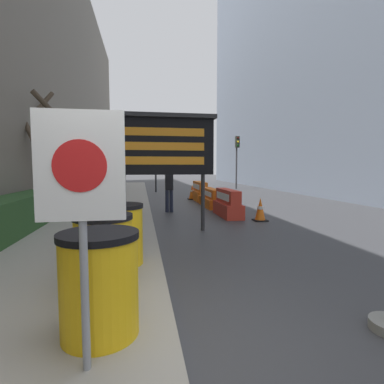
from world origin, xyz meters
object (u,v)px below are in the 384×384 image
(pedestrian_worker, at_px, (169,185))
(traffic_cone_near, at_px, (192,192))
(traffic_light_far_side, at_px, (237,151))
(barrel_drum_back, at_px, (120,234))
(traffic_cone_mid, at_px, (260,210))
(barrel_drum_middle, at_px, (104,253))
(jersey_barrier_red_striped, at_px, (228,204))
(jersey_barrier_orange_near, at_px, (200,192))
(message_board, at_px, (164,146))
(traffic_cone_far, at_px, (221,200))
(traffic_light_near_curb, at_px, (156,143))
(jersey_barrier_orange_far, at_px, (211,199))
(barrel_drum_foreground, at_px, (99,284))
(warning_sign, at_px, (81,189))

(pedestrian_worker, bearing_deg, traffic_cone_near, 159.92)
(traffic_light_far_side, bearing_deg, traffic_cone_near, -124.49)
(barrel_drum_back, relative_size, traffic_cone_mid, 1.33)
(traffic_cone_near, distance_m, pedestrian_worker, 4.47)
(barrel_drum_middle, bearing_deg, jersey_barrier_red_striped, 60.60)
(jersey_barrier_orange_near, bearing_deg, message_board, -108.20)
(barrel_drum_back, relative_size, jersey_barrier_red_striped, 0.52)
(barrel_drum_middle, xyz_separation_m, jersey_barrier_red_striped, (3.34, 5.93, -0.21))
(traffic_cone_far, relative_size, pedestrian_worker, 0.35)
(traffic_cone_far, bearing_deg, pedestrian_worker, -155.11)
(barrel_drum_middle, height_order, traffic_light_near_curb, traffic_light_near_curb)
(traffic_light_far_side, xyz_separation_m, pedestrian_worker, (-6.10, -10.75, -1.86))
(barrel_drum_back, distance_m, jersey_barrier_red_striped, 5.87)
(barrel_drum_back, relative_size, traffic_light_near_curb, 0.21)
(traffic_cone_far, distance_m, traffic_light_far_side, 10.75)
(jersey_barrier_orange_far, xyz_separation_m, traffic_cone_mid, (0.74, -3.48, 0.01))
(barrel_drum_back, xyz_separation_m, message_board, (0.91, 2.80, 1.59))
(traffic_light_far_side, distance_m, pedestrian_worker, 12.50)
(jersey_barrier_red_striped, bearing_deg, traffic_cone_near, 93.19)
(traffic_light_near_curb, height_order, pedestrian_worker, traffic_light_near_curb)
(traffic_cone_mid, height_order, traffic_cone_far, traffic_cone_mid)
(message_board, height_order, traffic_light_far_side, traffic_light_far_side)
(barrel_drum_foreground, distance_m, jersey_barrier_orange_near, 12.26)
(warning_sign, bearing_deg, traffic_light_far_side, 68.82)
(barrel_drum_middle, relative_size, message_board, 0.32)
(barrel_drum_back, bearing_deg, traffic_cone_near, 74.26)
(barrel_drum_foreground, xyz_separation_m, message_board, (0.96, 4.83, 1.59))
(jersey_barrier_red_striped, distance_m, pedestrian_worker, 2.33)
(jersey_barrier_orange_far, bearing_deg, traffic_cone_near, 95.84)
(barrel_drum_middle, xyz_separation_m, message_board, (1.05, 3.82, 1.59))
(barrel_drum_foreground, height_order, traffic_cone_far, barrel_drum_foreground)
(barrel_drum_back, height_order, pedestrian_worker, pedestrian_worker)
(message_board, distance_m, traffic_light_far_side, 15.58)
(traffic_cone_mid, bearing_deg, barrel_drum_foreground, -124.00)
(traffic_cone_mid, bearing_deg, message_board, -160.26)
(message_board, xyz_separation_m, traffic_cone_far, (2.68, 4.42, -1.91))
(barrel_drum_foreground, relative_size, traffic_cone_far, 1.61)
(jersey_barrier_red_striped, bearing_deg, barrel_drum_middle, -119.40)
(traffic_cone_near, distance_m, traffic_cone_far, 3.17)
(traffic_light_far_side, bearing_deg, barrel_drum_back, -113.75)
(barrel_drum_middle, bearing_deg, warning_sign, -88.29)
(warning_sign, distance_m, jersey_barrier_orange_near, 12.79)
(traffic_light_near_curb, relative_size, traffic_light_far_side, 1.13)
(jersey_barrier_red_striped, bearing_deg, traffic_light_near_curb, 100.74)
(traffic_cone_far, xyz_separation_m, pedestrian_worker, (-2.25, -1.05, 0.72))
(traffic_cone_far, bearing_deg, traffic_cone_near, 102.50)
(warning_sign, relative_size, jersey_barrier_orange_near, 0.98)
(jersey_barrier_orange_near, xyz_separation_m, traffic_light_near_curb, (-1.92, 5.26, 2.81))
(jersey_barrier_orange_far, relative_size, traffic_light_near_curb, 0.48)
(warning_sign, xyz_separation_m, traffic_cone_mid, (4.03, 6.41, -1.15))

